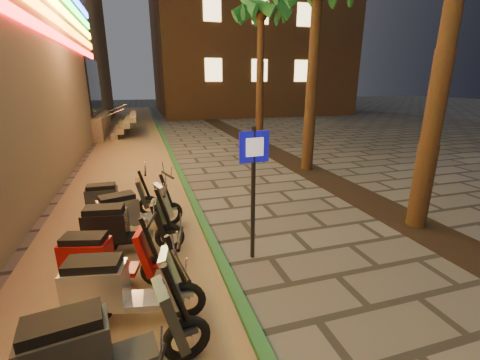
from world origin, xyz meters
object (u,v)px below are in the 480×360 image
object	(u,v)px
scooter_9	(114,199)
pedestrian_sign	(254,176)
scooter_4	(100,346)
scooter_7	(122,227)
scooter_6	(104,258)
scooter_8	(132,211)
scooter_5	(118,287)

from	to	relation	value
scooter_9	pedestrian_sign	bearing A→B (deg)	-44.61
scooter_4	scooter_7	world-z (taller)	scooter_4
scooter_6	scooter_7	distance (m)	1.01
scooter_6	scooter_7	size ratio (longest dim) A/B	0.93
scooter_8	scooter_9	world-z (taller)	scooter_8
pedestrian_sign	scooter_8	size ratio (longest dim) A/B	1.38
scooter_5	scooter_8	world-z (taller)	scooter_5
scooter_5	scooter_6	world-z (taller)	scooter_5
pedestrian_sign	scooter_6	size ratio (longest dim) A/B	1.45
scooter_5	scooter_6	size ratio (longest dim) A/B	1.08
scooter_6	scooter_8	size ratio (longest dim) A/B	0.95
scooter_6	scooter_5	bearing A→B (deg)	-59.17
scooter_5	scooter_7	xyz separation A→B (m)	(-0.04, 1.86, -0.00)
scooter_6	scooter_7	world-z (taller)	scooter_7
scooter_4	scooter_8	world-z (taller)	scooter_4
scooter_6	scooter_8	bearing A→B (deg)	91.99
scooter_6	scooter_8	distance (m)	1.77
pedestrian_sign	scooter_4	size ratio (longest dim) A/B	1.29
pedestrian_sign	scooter_4	distance (m)	3.23
scooter_6	scooter_9	bearing A→B (deg)	105.18
scooter_6	scooter_9	world-z (taller)	scooter_6
scooter_4	scooter_6	size ratio (longest dim) A/B	1.12
scooter_6	scooter_9	distance (m)	2.71
pedestrian_sign	scooter_9	distance (m)	3.69
pedestrian_sign	scooter_4	world-z (taller)	pedestrian_sign
scooter_9	scooter_6	bearing A→B (deg)	-88.34
scooter_7	scooter_9	size ratio (longest dim) A/B	1.11
scooter_5	scooter_9	distance (m)	3.60
scooter_5	scooter_8	bearing A→B (deg)	98.09
scooter_6	scooter_9	size ratio (longest dim) A/B	1.03
scooter_4	scooter_8	size ratio (longest dim) A/B	1.07
scooter_4	scooter_5	size ratio (longest dim) A/B	1.04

